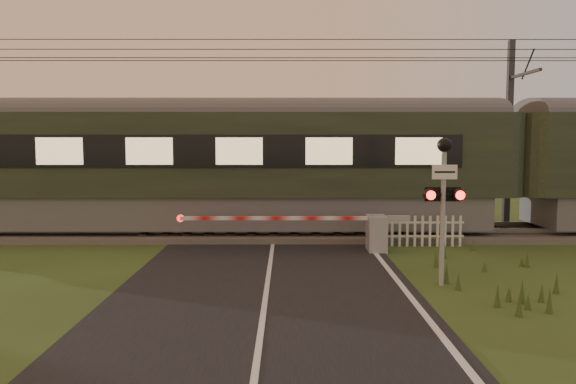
{
  "coord_description": "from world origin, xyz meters",
  "views": [
    {
      "loc": [
        0.4,
        -11.09,
        2.95
      ],
      "look_at": [
        0.43,
        3.2,
        1.68
      ],
      "focal_mm": 35.0,
      "sensor_mm": 36.0,
      "label": 1
    }
  ],
  "objects_px": {
    "boom_gate": "(365,231)",
    "crossing_signal": "(444,185)",
    "picket_fence": "(422,231)",
    "catenary_mast": "(510,130)",
    "train": "(510,164)"
  },
  "relations": [
    {
      "from": "crossing_signal",
      "to": "picket_fence",
      "type": "bearing_deg",
      "value": 81.48
    },
    {
      "from": "picket_fence",
      "to": "catenary_mast",
      "type": "height_order",
      "value": "catenary_mast"
    },
    {
      "from": "catenary_mast",
      "to": "crossing_signal",
      "type": "bearing_deg",
      "value": -118.83
    },
    {
      "from": "boom_gate",
      "to": "crossing_signal",
      "type": "xyz_separation_m",
      "value": [
        1.07,
        -3.61,
        1.54
      ]
    },
    {
      "from": "train",
      "to": "catenary_mast",
      "type": "distance_m",
      "value": 2.62
    },
    {
      "from": "crossing_signal",
      "to": "picket_fence",
      "type": "xyz_separation_m",
      "value": [
        0.65,
        4.33,
        -1.65
      ]
    },
    {
      "from": "crossing_signal",
      "to": "catenary_mast",
      "type": "xyz_separation_m",
      "value": [
        4.65,
        8.45,
        1.29
      ]
    },
    {
      "from": "boom_gate",
      "to": "crossing_signal",
      "type": "height_order",
      "value": "crossing_signal"
    },
    {
      "from": "boom_gate",
      "to": "crossing_signal",
      "type": "bearing_deg",
      "value": -73.42
    },
    {
      "from": "train",
      "to": "crossing_signal",
      "type": "relative_size",
      "value": 14.07
    },
    {
      "from": "catenary_mast",
      "to": "train",
      "type": "bearing_deg",
      "value": -110.68
    },
    {
      "from": "train",
      "to": "boom_gate",
      "type": "distance_m",
      "value": 5.81
    },
    {
      "from": "crossing_signal",
      "to": "catenary_mast",
      "type": "height_order",
      "value": "catenary_mast"
    },
    {
      "from": "boom_gate",
      "to": "picket_fence",
      "type": "distance_m",
      "value": 1.87
    },
    {
      "from": "catenary_mast",
      "to": "boom_gate",
      "type": "bearing_deg",
      "value": -139.76
    }
  ]
}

